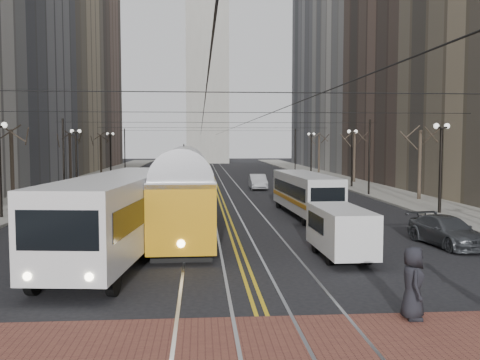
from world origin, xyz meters
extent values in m
plane|color=black|center=(0.00, 0.00, 0.00)|extent=(260.00, 260.00, 0.00)
cube|color=gray|center=(-15.00, 45.00, 0.07)|extent=(5.00, 140.00, 0.15)
cube|color=gray|center=(15.00, 45.00, 0.07)|extent=(5.00, 140.00, 0.15)
cube|color=gray|center=(0.00, 45.00, 0.00)|extent=(4.80, 130.00, 0.02)
cube|color=gold|center=(0.00, 45.00, 0.01)|extent=(0.42, 130.00, 0.01)
cube|color=brown|center=(-25.50, 86.00, 20.00)|extent=(16.00, 20.00, 40.00)
cube|color=brown|center=(25.50, 46.00, 17.00)|extent=(16.00, 20.00, 34.00)
cube|color=#A4A19A|center=(27.50, 66.00, 26.00)|extent=(20.00, 20.00, 52.00)
cube|color=slate|center=(25.50, 86.00, 20.00)|extent=(16.00, 20.00, 40.00)
cube|color=#B2AFA5|center=(0.00, 102.00, 28.00)|extent=(9.00, 9.00, 56.00)
cylinder|color=black|center=(-13.70, 18.00, 2.80)|extent=(0.20, 0.20, 5.60)
cylinder|color=black|center=(-13.70, 38.00, 2.80)|extent=(0.20, 0.20, 5.60)
cylinder|color=black|center=(-13.70, 58.00, 2.80)|extent=(0.20, 0.20, 5.60)
cylinder|color=black|center=(13.70, 18.00, 2.80)|extent=(0.20, 0.20, 5.60)
cylinder|color=black|center=(13.70, 38.00, 2.80)|extent=(0.20, 0.20, 5.60)
cylinder|color=black|center=(13.70, 58.00, 2.80)|extent=(0.20, 0.20, 5.60)
cylinder|color=#382D23|center=(-15.70, 26.00, 2.80)|extent=(0.28, 0.28, 5.60)
cylinder|color=#382D23|center=(-15.70, 44.00, 2.80)|extent=(0.28, 0.28, 5.60)
cylinder|color=#382D23|center=(-15.70, 62.00, 2.80)|extent=(0.28, 0.28, 5.60)
cylinder|color=#382D23|center=(15.70, 26.00, 2.80)|extent=(0.28, 0.28, 5.60)
cylinder|color=#382D23|center=(15.70, 44.00, 2.80)|extent=(0.28, 0.28, 5.60)
cylinder|color=#382D23|center=(15.70, 62.00, 2.80)|extent=(0.28, 0.28, 5.60)
cylinder|color=black|center=(-1.50, 45.00, 6.00)|extent=(0.03, 120.00, 0.03)
cylinder|color=black|center=(1.50, 45.00, 6.00)|extent=(0.03, 120.00, 0.03)
cylinder|color=black|center=(-12.90, 30.00, 3.30)|extent=(0.16, 0.16, 6.60)
cylinder|color=black|center=(-12.90, 66.00, 3.30)|extent=(0.16, 0.16, 6.60)
cylinder|color=black|center=(12.90, 30.00, 3.30)|extent=(0.16, 0.16, 6.60)
cylinder|color=black|center=(12.90, 66.00, 3.30)|extent=(0.16, 0.16, 6.60)
cube|color=silver|center=(-4.95, 6.85, 1.67)|extent=(4.27, 13.60, 3.34)
cube|color=orange|center=(-2.50, 12.15, 1.71)|extent=(2.91, 14.55, 3.42)
cube|color=silver|center=(5.00, 18.29, 1.33)|extent=(2.66, 10.31, 2.67)
cube|color=silver|center=(4.00, 5.93, 1.03)|extent=(1.90, 4.69, 2.06)
imported|color=#414449|center=(7.50, 30.53, 0.84)|extent=(2.36, 5.08, 1.68)
imported|color=#B1B3BA|center=(4.00, 37.06, 0.73)|extent=(1.56, 4.45, 1.46)
imported|color=#3B3E42|center=(9.50, 8.15, 0.67)|extent=(2.51, 4.82, 1.33)
imported|color=black|center=(3.97, -1.50, 0.99)|extent=(0.79, 1.05, 1.95)
camera|label=1|loc=(-1.66, -15.08, 4.76)|focal=40.00mm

